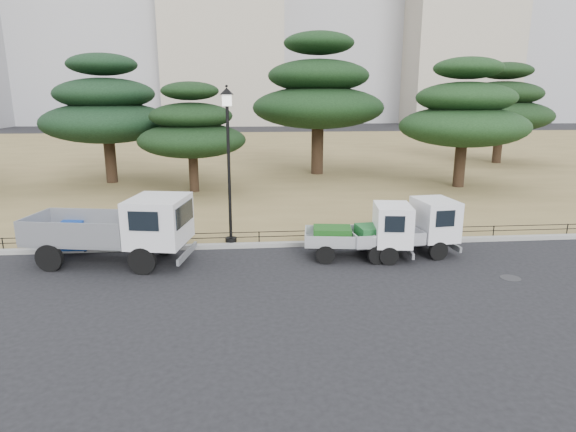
{
  "coord_description": "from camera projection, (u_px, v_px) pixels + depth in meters",
  "views": [
    {
      "loc": [
        -1.48,
        -14.22,
        5.37
      ],
      "look_at": [
        0.0,
        2.0,
        1.3
      ],
      "focal_mm": 30.0,
      "sensor_mm": 36.0,
      "label": 1
    }
  ],
  "objects": [
    {
      "name": "pipe_fence",
      "position": [
        286.0,
        234.0,
        17.72
      ],
      "size": [
        38.0,
        0.04,
        0.4
      ],
      "color": "black",
      "rests_on": "lawn"
    },
    {
      "name": "ground",
      "position": [
        294.0,
        271.0,
        15.17
      ],
      "size": [
        220.0,
        220.0,
        0.0
      ],
      "primitive_type": "plane",
      "color": "black"
    },
    {
      "name": "pine_center_right",
      "position": [
        318.0,
        93.0,
        32.06
      ],
      "size": [
        8.78,
        8.78,
        9.31
      ],
      "color": "black",
      "rests_on": "lawn"
    },
    {
      "name": "curb",
      "position": [
        287.0,
        244.0,
        17.67
      ],
      "size": [
        120.0,
        0.25,
        0.16
      ],
      "primitive_type": "cube",
      "color": "gray",
      "rests_on": "ground"
    },
    {
      "name": "truck_large",
      "position": [
        119.0,
        227.0,
        15.63
      ],
      "size": [
        5.41,
        2.9,
        2.24
      ],
      "rotation": [
        0.0,
        0.0,
        -0.18
      ],
      "color": "black",
      "rests_on": "ground"
    },
    {
      "name": "manhole",
      "position": [
        511.0,
        278.0,
        14.58
      ],
      "size": [
        0.6,
        0.6,
        0.01
      ],
      "primitive_type": "cylinder",
      "color": "#2D2D30",
      "rests_on": "ground"
    },
    {
      "name": "pine_west_near",
      "position": [
        106.0,
        110.0,
        28.87
      ],
      "size": [
        7.68,
        7.68,
        7.68
      ],
      "color": "black",
      "rests_on": "lawn"
    },
    {
      "name": "truck_kei_rear",
      "position": [
        410.0,
        228.0,
        16.54
      ],
      "size": [
        3.81,
        1.94,
        1.92
      ],
      "rotation": [
        0.0,
        0.0,
        0.11
      ],
      "color": "black",
      "rests_on": "ground"
    },
    {
      "name": "pine_east_far",
      "position": [
        502.0,
        106.0,
        37.74
      ],
      "size": [
        7.73,
        7.73,
        7.77
      ],
      "color": "black",
      "rests_on": "lawn"
    },
    {
      "name": "truck_kei_front",
      "position": [
        366.0,
        232.0,
        16.22
      ],
      "size": [
        3.68,
        1.95,
        1.86
      ],
      "rotation": [
        0.0,
        0.0,
        -0.14
      ],
      "color": "black",
      "rests_on": "ground"
    },
    {
      "name": "pine_center_left",
      "position": [
        192.0,
        129.0,
        26.26
      ],
      "size": [
        5.89,
        5.89,
        5.99
      ],
      "color": "black",
      "rests_on": "lawn"
    },
    {
      "name": "street_lamp",
      "position": [
        228.0,
        140.0,
        16.86
      ],
      "size": [
        0.49,
        0.49,
        5.5
      ],
      "color": "black",
      "rests_on": "lawn"
    },
    {
      "name": "pine_east_near",
      "position": [
        464.0,
        114.0,
        27.56
      ],
      "size": [
        7.29,
        7.29,
        7.37
      ],
      "color": "black",
      "rests_on": "lawn"
    },
    {
      "name": "tarp_pile",
      "position": [
        69.0,
        235.0,
        17.07
      ],
      "size": [
        1.6,
        1.2,
        1.04
      ],
      "rotation": [
        0.0,
        0.0,
        -0.04
      ],
      "color": "#133C9A",
      "rests_on": "lawn"
    },
    {
      "name": "lawn",
      "position": [
        260.0,
        155.0,
        44.72
      ],
      "size": [
        120.0,
        56.0,
        0.15
      ],
      "primitive_type": "cube",
      "color": "olive",
      "rests_on": "ground"
    }
  ]
}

